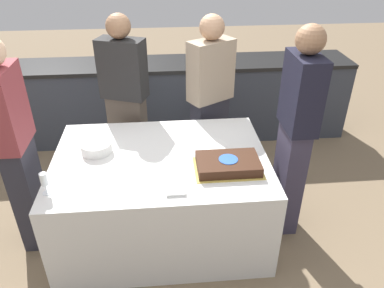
{
  "coord_description": "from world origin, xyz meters",
  "views": [
    {
      "loc": [
        0.03,
        -2.4,
        2.29
      ],
      "look_at": [
        0.24,
        0.0,
        0.84
      ],
      "focal_mm": 35.0,
      "sensor_mm": 36.0,
      "label": 1
    }
  ],
  "objects_px": {
    "cake": "(228,164)",
    "person_seated_right": "(295,133)",
    "plate_stack": "(96,147)",
    "person_standing_back": "(126,101)",
    "wine_glass": "(44,180)",
    "person_seated_left": "(16,147)",
    "person_cutting_cake": "(210,99)"
  },
  "relations": [
    {
      "from": "person_seated_left",
      "to": "person_standing_back",
      "type": "bearing_deg",
      "value": -42.38
    },
    {
      "from": "cake",
      "to": "plate_stack",
      "type": "bearing_deg",
      "value": 162.24
    },
    {
      "from": "cake",
      "to": "person_standing_back",
      "type": "bearing_deg",
      "value": 128.11
    },
    {
      "from": "plate_stack",
      "to": "person_seated_left",
      "type": "relative_size",
      "value": 0.14
    },
    {
      "from": "person_cutting_cake",
      "to": "person_seated_right",
      "type": "bearing_deg",
      "value": 93.13
    },
    {
      "from": "person_seated_left",
      "to": "person_standing_back",
      "type": "distance_m",
      "value": 1.09
    },
    {
      "from": "plate_stack",
      "to": "person_standing_back",
      "type": "bearing_deg",
      "value": 74.8
    },
    {
      "from": "plate_stack",
      "to": "wine_glass",
      "type": "relative_size",
      "value": 1.47
    },
    {
      "from": "person_seated_left",
      "to": "person_seated_right",
      "type": "distance_m",
      "value": 2.07
    },
    {
      "from": "wine_glass",
      "to": "plate_stack",
      "type": "bearing_deg",
      "value": 61.8
    },
    {
      "from": "cake",
      "to": "person_seated_right",
      "type": "distance_m",
      "value": 0.59
    },
    {
      "from": "person_seated_right",
      "to": "person_standing_back",
      "type": "xyz_separation_m",
      "value": [
        -1.33,
        0.8,
        -0.04
      ]
    },
    {
      "from": "wine_glass",
      "to": "person_seated_left",
      "type": "distance_m",
      "value": 0.47
    },
    {
      "from": "wine_glass",
      "to": "person_seated_right",
      "type": "bearing_deg",
      "value": 11.93
    },
    {
      "from": "person_cutting_cake",
      "to": "person_seated_left",
      "type": "bearing_deg",
      "value": -3.28
    },
    {
      "from": "cake",
      "to": "person_seated_right",
      "type": "xyz_separation_m",
      "value": [
        0.55,
        0.2,
        0.11
      ]
    },
    {
      "from": "cake",
      "to": "person_seated_right",
      "type": "bearing_deg",
      "value": 19.92
    },
    {
      "from": "plate_stack",
      "to": "person_cutting_cake",
      "type": "height_order",
      "value": "person_cutting_cake"
    },
    {
      "from": "plate_stack",
      "to": "person_seated_left",
      "type": "bearing_deg",
      "value": -168.28
    },
    {
      "from": "person_seated_left",
      "to": "person_standing_back",
      "type": "height_order",
      "value": "person_seated_left"
    },
    {
      "from": "person_seated_left",
      "to": "person_standing_back",
      "type": "xyz_separation_m",
      "value": [
        0.73,
        0.8,
        -0.03
      ]
    },
    {
      "from": "person_cutting_cake",
      "to": "wine_glass",
      "type": "bearing_deg",
      "value": 12.53
    },
    {
      "from": "plate_stack",
      "to": "person_seated_right",
      "type": "relative_size",
      "value": 0.14
    },
    {
      "from": "person_standing_back",
      "to": "person_cutting_cake",
      "type": "bearing_deg",
      "value": -159.52
    },
    {
      "from": "person_cutting_cake",
      "to": "person_seated_left",
      "type": "xyz_separation_m",
      "value": [
        -1.52,
        -0.8,
        0.04
      ]
    },
    {
      "from": "plate_stack",
      "to": "wine_glass",
      "type": "bearing_deg",
      "value": -118.2
    },
    {
      "from": "person_seated_right",
      "to": "person_standing_back",
      "type": "relative_size",
      "value": 1.05
    },
    {
      "from": "person_cutting_cake",
      "to": "plate_stack",
      "type": "bearing_deg",
      "value": 4.19
    },
    {
      "from": "plate_stack",
      "to": "person_seated_right",
      "type": "distance_m",
      "value": 1.53
    },
    {
      "from": "plate_stack",
      "to": "wine_glass",
      "type": "xyz_separation_m",
      "value": [
        -0.26,
        -0.49,
        0.07
      ]
    },
    {
      "from": "cake",
      "to": "person_seated_left",
      "type": "distance_m",
      "value": 1.53
    },
    {
      "from": "plate_stack",
      "to": "wine_glass",
      "type": "distance_m",
      "value": 0.56
    }
  ]
}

